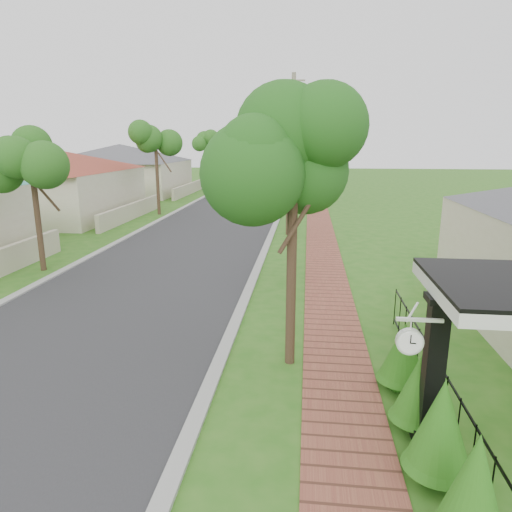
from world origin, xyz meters
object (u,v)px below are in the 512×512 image
at_px(parked_car_white, 287,184).
at_px(near_tree, 294,155).
at_px(station_clock, 410,340).
at_px(parked_car_red, 282,193).
at_px(porch_post, 432,379).
at_px(utility_pole, 292,152).

distance_m(parked_car_white, near_tree, 36.85).
bearing_deg(near_tree, station_clock, -57.33).
bearing_deg(parked_car_red, parked_car_white, 78.79).
bearing_deg(near_tree, parked_car_white, 92.81).
xyz_separation_m(parked_car_red, parked_car_white, (0.00, 8.80, 0.02)).
bearing_deg(parked_car_white, parked_car_red, -98.80).
xyz_separation_m(porch_post, station_clock, (-0.49, -0.40, 0.83)).
xyz_separation_m(parked_car_white, near_tree, (1.80, -36.61, 3.78)).
bearing_deg(near_tree, utility_pole, 92.07).
distance_m(porch_post, parked_car_white, 39.33).
relative_size(parked_car_red, near_tree, 0.75).
xyz_separation_m(near_tree, station_clock, (1.86, -2.90, -2.57)).
xyz_separation_m(utility_pole, station_clock, (2.45, -19.22, -2.27)).
bearing_deg(station_clock, porch_post, 39.21).
bearing_deg(utility_pole, station_clock, -82.74).
bearing_deg(parked_car_white, utility_pole, -95.38).
relative_size(parked_car_red, station_clock, 6.33).
xyz_separation_m(parked_car_white, utility_pole, (1.21, -20.29, 3.49)).
bearing_deg(station_clock, utility_pole, 97.26).
height_order(utility_pole, station_clock, utility_pole).
relative_size(near_tree, utility_pole, 0.68).
bearing_deg(porch_post, parked_car_white, 96.06).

